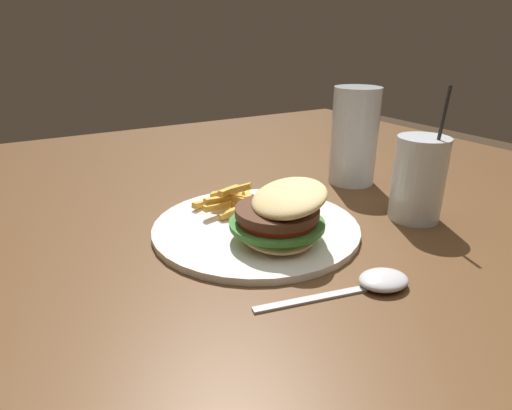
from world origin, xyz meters
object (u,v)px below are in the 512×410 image
Objects in this scene: juice_glass at (418,181)px; meal_plate_near at (267,220)px; beer_glass at (354,139)px; spoon at (378,281)px.

meal_plate_near is at bearing -104.53° from juice_glass.
juice_glass is at bearing 75.47° from meal_plate_near.
beer_glass is 0.96× the size of spoon.
meal_plate_near is 1.60× the size of spoon.
beer_glass reaches higher than meal_plate_near.
beer_glass is (-0.12, 0.27, 0.06)m from meal_plate_near.
meal_plate_near is at bearing -65.63° from beer_glass.
juice_glass is 1.08× the size of spoon.
juice_glass is (0.06, 0.23, 0.03)m from meal_plate_near.
spoon is at bearing 13.34° from meal_plate_near.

